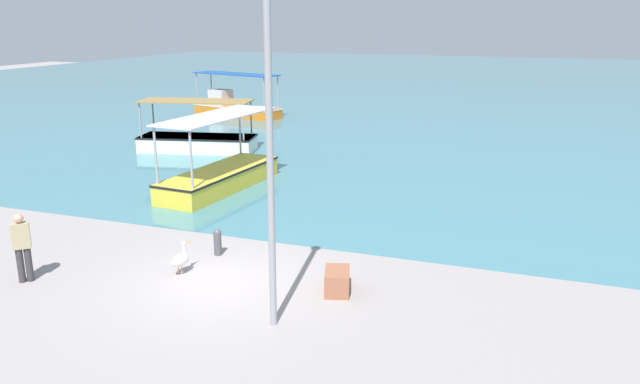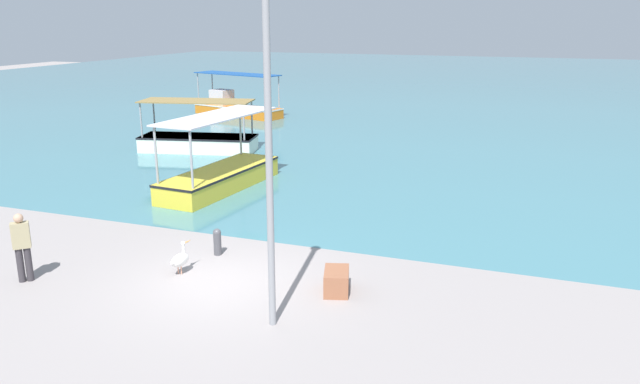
% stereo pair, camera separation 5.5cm
% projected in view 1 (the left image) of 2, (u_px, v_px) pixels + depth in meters
% --- Properties ---
extents(ground, '(120.00, 120.00, 0.00)m').
position_uv_depth(ground, '(220.00, 283.00, 14.78)').
color(ground, gray).
extents(harbor_water, '(110.00, 90.00, 0.00)m').
position_uv_depth(harbor_water, '(470.00, 85.00, 58.22)').
color(harbor_water, teal).
rests_on(harbor_water, ground).
extents(fishing_boat_far_right, '(2.25, 5.84, 2.71)m').
position_uv_depth(fishing_boat_far_right, '(220.00, 175.00, 22.77)').
color(fishing_boat_far_right, gold).
rests_on(fishing_boat_far_right, harbor_water).
extents(fishing_boat_center, '(6.40, 3.12, 2.67)m').
position_uv_depth(fishing_boat_center, '(235.00, 106.00, 39.85)').
color(fishing_boat_center, orange).
rests_on(fishing_boat_center, harbor_water).
extents(fishing_boat_far_left, '(5.64, 2.97, 2.39)m').
position_uv_depth(fishing_boat_far_left, '(198.00, 140.00, 29.25)').
color(fishing_boat_far_left, white).
rests_on(fishing_boat_far_left, harbor_water).
extents(pelican, '(0.35, 0.81, 0.80)m').
position_uv_depth(pelican, '(180.00, 259.00, 15.24)').
color(pelican, '#E0997A').
rests_on(pelican, ground).
extents(lamp_post, '(0.28, 0.28, 6.70)m').
position_uv_depth(lamp_post, '(270.00, 147.00, 11.82)').
color(lamp_post, gray).
rests_on(lamp_post, ground).
extents(mooring_bollard, '(0.22, 0.22, 0.73)m').
position_uv_depth(mooring_bollard, '(218.00, 241.00, 16.46)').
color(mooring_bollard, '#47474C').
rests_on(mooring_bollard, ground).
extents(fisherman_standing, '(0.44, 0.43, 1.69)m').
position_uv_depth(fisherman_standing, '(22.00, 246.00, 14.66)').
color(fisherman_standing, '#373338').
rests_on(fisherman_standing, ground).
extents(cargo_crate, '(0.79, 1.01, 0.53)m').
position_uv_depth(cargo_crate, '(337.00, 281.00, 14.27)').
color(cargo_crate, '#985B3E').
rests_on(cargo_crate, ground).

